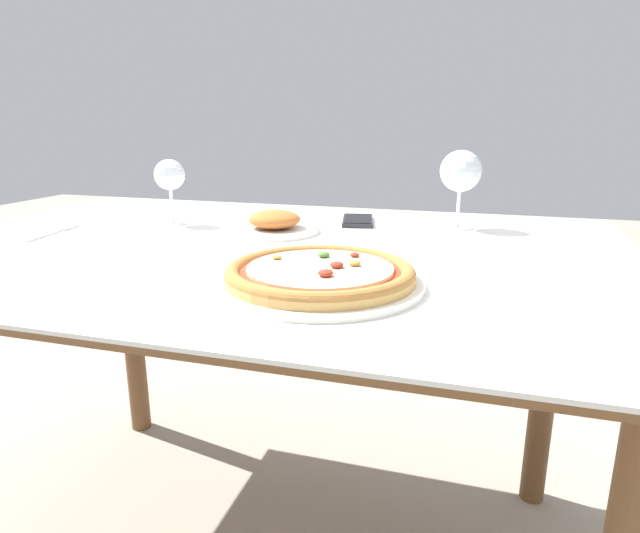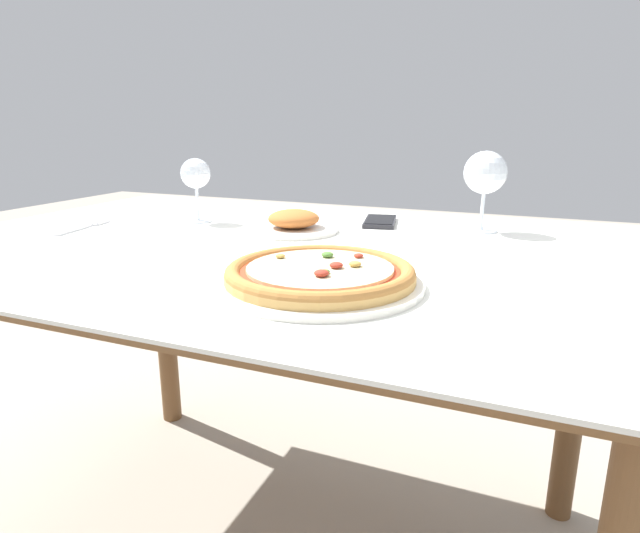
{
  "view_description": "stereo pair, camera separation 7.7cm",
  "coord_description": "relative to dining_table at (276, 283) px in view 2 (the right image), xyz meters",
  "views": [
    {
      "loc": [
        0.4,
        -0.94,
        0.96
      ],
      "look_at": [
        0.19,
        -0.23,
        0.76
      ],
      "focal_mm": 30.0,
      "sensor_mm": 36.0,
      "label": 1
    },
    {
      "loc": [
        0.47,
        -0.91,
        0.96
      ],
      "look_at": [
        0.19,
        -0.23,
        0.76
      ],
      "focal_mm": 30.0,
      "sensor_mm": 36.0,
      "label": 2
    }
  ],
  "objects": [
    {
      "name": "fork",
      "position": [
        -0.46,
        -0.03,
        0.08
      ],
      "size": [
        0.05,
        0.17,
        0.0
      ],
      "color": "silver",
      "rests_on": "dining_table"
    },
    {
      "name": "wine_glass_far_right",
      "position": [
        -0.28,
        0.14,
        0.19
      ],
      "size": [
        0.07,
        0.07,
        0.15
      ],
      "color": "silver",
      "rests_on": "dining_table"
    },
    {
      "name": "side_plate",
      "position": [
        -0.01,
        0.11,
        0.1
      ],
      "size": [
        0.19,
        0.19,
        0.05
      ],
      "color": "white",
      "rests_on": "dining_table"
    },
    {
      "name": "pizza_plate",
      "position": [
        0.19,
        -0.23,
        0.1
      ],
      "size": [
        0.3,
        0.3,
        0.04
      ],
      "color": "white",
      "rests_on": "dining_table"
    },
    {
      "name": "dining_table",
      "position": [
        0.0,
        0.0,
        0.0
      ],
      "size": [
        1.41,
        0.96,
        0.73
      ],
      "color": "brown",
      "rests_on": "ground_plane"
    },
    {
      "name": "cell_phone",
      "position": [
        0.13,
        0.28,
        0.09
      ],
      "size": [
        0.1,
        0.16,
        0.01
      ],
      "color": "#232328",
      "rests_on": "dining_table"
    },
    {
      "name": "wine_glass_far_left",
      "position": [
        0.36,
        0.27,
        0.21
      ],
      "size": [
        0.09,
        0.09,
        0.17
      ],
      "color": "silver",
      "rests_on": "dining_table"
    }
  ]
}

